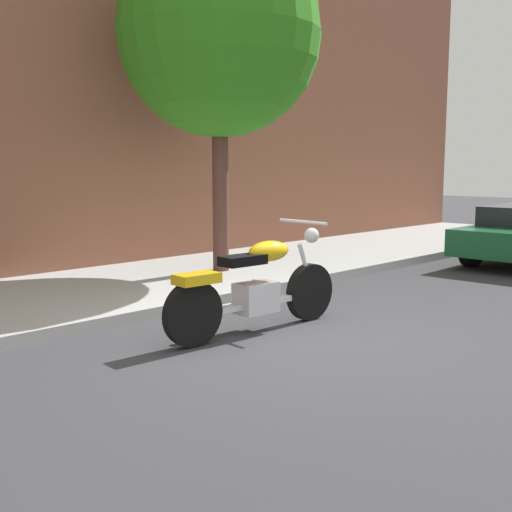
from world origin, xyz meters
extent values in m
plane|color=#38383D|center=(0.00, 0.00, 0.00)|extent=(60.00, 60.00, 0.00)
cube|color=#A8A8A8|center=(0.00, 3.12, 0.07)|extent=(23.67, 3.10, 0.14)
cylinder|color=black|center=(0.76, 0.33, 0.32)|extent=(0.65, 0.15, 0.64)
cylinder|color=black|center=(-0.86, 0.43, 0.32)|extent=(0.65, 0.15, 0.64)
cube|color=silver|center=(-0.05, 0.38, 0.37)|extent=(0.46, 0.31, 0.32)
cube|color=silver|center=(-0.05, 0.38, 0.30)|extent=(1.46, 0.17, 0.06)
ellipsoid|color=yellow|center=(0.13, 0.37, 0.84)|extent=(0.54, 0.29, 0.22)
cube|color=black|center=(-0.23, 0.39, 0.78)|extent=(0.49, 0.27, 0.10)
cube|color=yellow|center=(-0.81, 0.43, 0.66)|extent=(0.45, 0.27, 0.10)
cylinder|color=silver|center=(0.70, 0.33, 0.60)|extent=(0.27, 0.07, 0.58)
cylinder|color=silver|center=(0.64, 0.33, 1.12)|extent=(0.08, 0.70, 0.04)
sphere|color=silver|center=(0.78, 0.32, 0.96)|extent=(0.17, 0.17, 0.17)
cylinder|color=silver|center=(-0.29, 0.55, 0.27)|extent=(0.80, 0.14, 0.09)
cylinder|color=black|center=(5.75, 0.82, 0.32)|extent=(0.65, 0.24, 0.64)
cylinder|color=brown|center=(1.81, 2.97, 1.41)|extent=(0.24, 0.24, 2.82)
sphere|color=#31841C|center=(1.81, 2.97, 3.65)|extent=(3.00, 3.00, 3.00)
camera|label=1|loc=(-4.66, -4.17, 1.73)|focal=44.40mm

